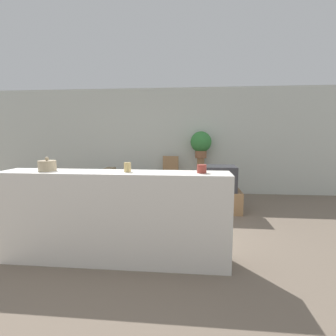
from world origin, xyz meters
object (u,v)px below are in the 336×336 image
Objects in this scene: potted_plant at (201,143)px; wooden_chair at (170,174)px; television at (217,178)px; decorative_bowl at (47,166)px; couch at (114,199)px.

wooden_chair is at bearing -173.68° from potted_plant.
decorative_bowl reaches higher than television.
couch is at bearing -121.65° from wooden_chair.
television is at bearing 45.19° from decorative_bowl.
decorative_bowl is at bearing -117.93° from potted_plant.
potted_plant reaches higher than television.
wooden_chair is 4.76× the size of decorative_bowl.
television is 3.41× the size of decorative_bowl.
couch is at bearing -136.13° from potted_plant.
wooden_chair is 1.08m from potted_plant.
decorative_bowl is (-1.15, -3.51, 0.61)m from wooden_chair.
decorative_bowl reaches higher than couch.
potted_plant reaches higher than couch.
wooden_chair is 1.51× the size of potted_plant.
decorative_bowl is at bearing -108.16° from wooden_chair.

